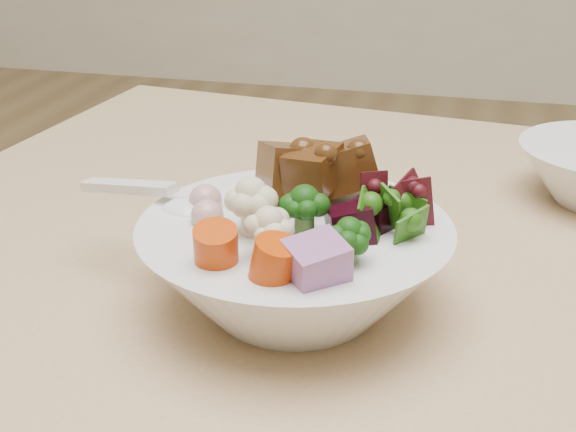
% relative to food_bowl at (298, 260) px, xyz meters
% --- Properties ---
extents(food_bowl, '(0.21, 0.21, 0.11)m').
position_rel_food_bowl_xyz_m(food_bowl, '(0.00, 0.00, 0.00)').
color(food_bowl, white).
rests_on(food_bowl, dining_table).
extents(soup_spoon, '(0.12, 0.06, 0.02)m').
position_rel_food_bowl_xyz_m(soup_spoon, '(-0.09, 0.01, 0.03)').
color(soup_spoon, white).
rests_on(soup_spoon, food_bowl).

